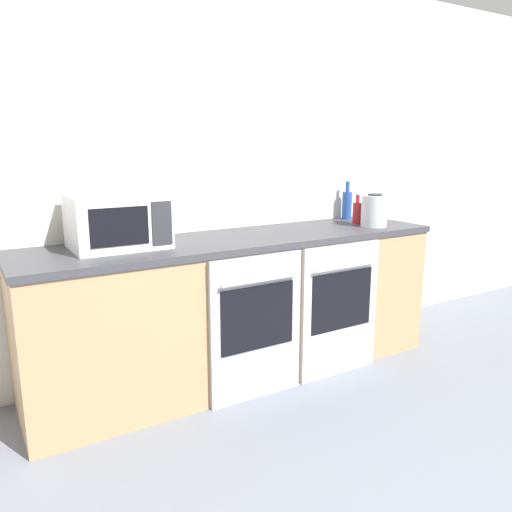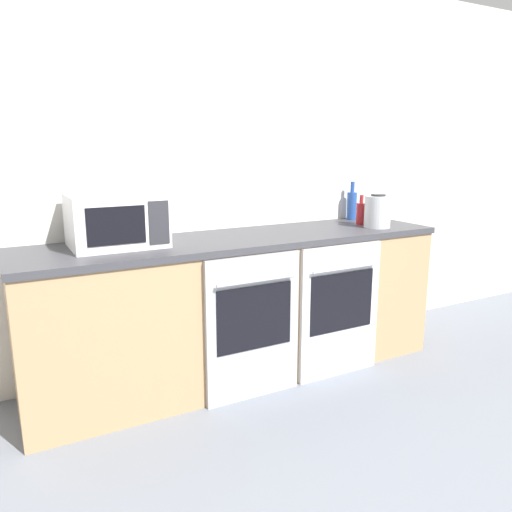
% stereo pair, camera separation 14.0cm
% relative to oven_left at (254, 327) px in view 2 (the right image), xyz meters
% --- Properties ---
extents(wall_back, '(10.00, 0.06, 2.60)m').
position_rel_oven_left_xyz_m(wall_back, '(0.08, 0.69, 0.86)').
color(wall_back, silver).
rests_on(wall_back, ground_plane).
extents(counter_back, '(2.69, 0.66, 0.91)m').
position_rel_oven_left_xyz_m(counter_back, '(0.08, 0.34, 0.02)').
color(counter_back, tan).
rests_on(counter_back, ground_plane).
extents(oven_left, '(0.60, 0.06, 0.86)m').
position_rel_oven_left_xyz_m(oven_left, '(0.00, 0.00, 0.00)').
color(oven_left, '#A8AAAF').
rests_on(oven_left, ground_plane).
extents(oven_right, '(0.60, 0.06, 0.86)m').
position_rel_oven_left_xyz_m(oven_right, '(0.63, 0.00, 0.00)').
color(oven_right, silver).
rests_on(oven_right, ground_plane).
extents(microwave, '(0.51, 0.40, 0.29)m').
position_rel_oven_left_xyz_m(microwave, '(-0.66, 0.40, 0.62)').
color(microwave, silver).
rests_on(microwave, counter_back).
extents(bottle_blue, '(0.07, 0.07, 0.29)m').
position_rel_oven_left_xyz_m(bottle_blue, '(1.16, 0.58, 0.58)').
color(bottle_blue, '#234793').
rests_on(bottle_blue, counter_back).
extents(bottle_red, '(0.07, 0.07, 0.21)m').
position_rel_oven_left_xyz_m(bottle_red, '(1.06, 0.36, 0.55)').
color(bottle_red, maroon).
rests_on(bottle_red, counter_back).
extents(kettle, '(0.18, 0.18, 0.23)m').
position_rel_oven_left_xyz_m(kettle, '(1.07, 0.20, 0.58)').
color(kettle, '#B7BABF').
rests_on(kettle, counter_back).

